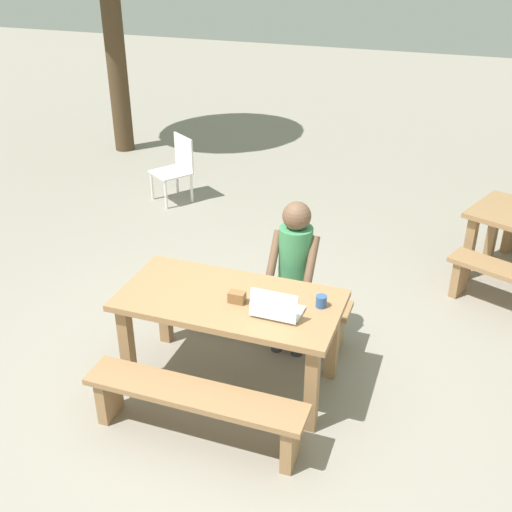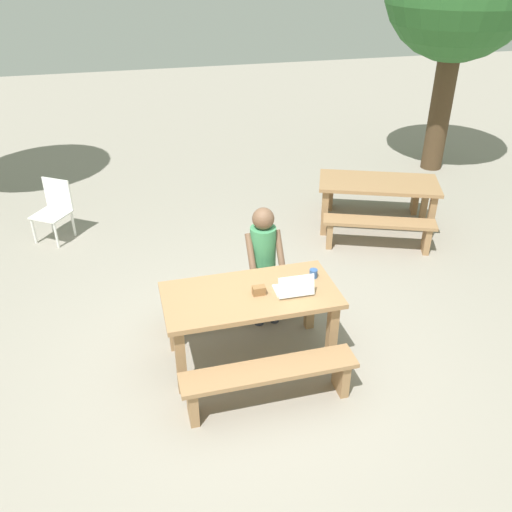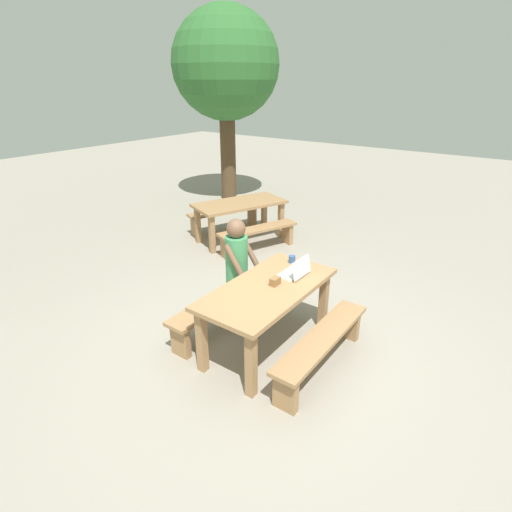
{
  "view_description": "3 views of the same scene",
  "coord_description": "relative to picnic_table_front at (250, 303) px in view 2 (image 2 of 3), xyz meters",
  "views": [
    {
      "loc": [
        1.52,
        -3.68,
        3.27
      ],
      "look_at": [
        0.12,
        0.25,
        1.03
      ],
      "focal_mm": 43.84,
      "sensor_mm": 36.0,
      "label": 1
    },
    {
      "loc": [
        -1.03,
        -4.14,
        3.67
      ],
      "look_at": [
        0.12,
        0.25,
        1.03
      ],
      "focal_mm": 37.79,
      "sensor_mm": 36.0,
      "label": 2
    },
    {
      "loc": [
        -3.18,
        -2.15,
        2.83
      ],
      "look_at": [
        0.12,
        0.25,
        1.03
      ],
      "focal_mm": 28.17,
      "sensor_mm": 36.0,
      "label": 3
    }
  ],
  "objects": [
    {
      "name": "person_seated",
      "position": [
        0.31,
        0.65,
        0.11
      ],
      "size": [
        0.39,
        0.4,
        1.32
      ],
      "color": "#333847",
      "rests_on": "ground"
    },
    {
      "name": "small_pouch",
      "position": [
        0.07,
        -0.04,
        0.17
      ],
      "size": [
        0.12,
        0.08,
        0.08
      ],
      "color": "olive",
      "rests_on": "picnic_table_front"
    },
    {
      "name": "bench_near",
      "position": [
        0.0,
        -0.68,
        -0.34
      ],
      "size": [
        1.6,
        0.3,
        0.42
      ],
      "color": "#9E754C",
      "rests_on": "ground"
    },
    {
      "name": "plastic_chair",
      "position": [
        -2.04,
        3.22,
        -0.21
      ],
      "size": [
        0.61,
        0.61,
        0.85
      ],
      "rotation": [
        0.0,
        0.0,
        5.68
      ],
      "color": "white",
      "rests_on": "ground"
    },
    {
      "name": "picnic_table_front",
      "position": [
        0.0,
        0.0,
        0.0
      ],
      "size": [
        1.68,
        0.83,
        0.78
      ],
      "color": "#9E754C",
      "rests_on": "ground"
    },
    {
      "name": "bench_mid_north",
      "position": [
        2.71,
        2.92,
        -0.34
      ],
      "size": [
        1.51,
        0.84,
        0.43
      ],
      "rotation": [
        0.0,
        0.0,
        -0.38
      ],
      "color": "#9E754C",
      "rests_on": "ground"
    },
    {
      "name": "laptop",
      "position": [
        0.4,
        -0.1,
        0.18
      ],
      "size": [
        0.35,
        0.26,
        0.22
      ],
      "rotation": [
        0.0,
        0.0,
        3.12
      ],
      "color": "white",
      "rests_on": "picnic_table_front"
    },
    {
      "name": "picnic_table_mid",
      "position": [
        2.47,
        2.33,
        -0.03
      ],
      "size": [
        1.85,
        1.36,
        0.74
      ],
      "rotation": [
        0.0,
        0.0,
        -0.38
      ],
      "color": "#9E754C",
      "rests_on": "ground"
    },
    {
      "name": "bench_far",
      "position": [
        0.0,
        0.68,
        -0.34
      ],
      "size": [
        1.6,
        0.3,
        0.42
      ],
      "color": "#9E754C",
      "rests_on": "ground"
    },
    {
      "name": "coffee_mug",
      "position": [
        0.68,
        0.11,
        0.17
      ],
      "size": [
        0.08,
        0.08,
        0.09
      ],
      "color": "#335693",
      "rests_on": "picnic_table_front"
    },
    {
      "name": "bench_mid_south",
      "position": [
        2.24,
        1.74,
        -0.34
      ],
      "size": [
        1.51,
        0.84,
        0.43
      ],
      "rotation": [
        0.0,
        0.0,
        -0.38
      ],
      "color": "#9E754C",
      "rests_on": "ground"
    },
    {
      "name": "ground_plane",
      "position": [
        0.0,
        0.0,
        -0.66
      ],
      "size": [
        30.0,
        30.0,
        0.0
      ],
      "primitive_type": "plane",
      "color": "gray"
    }
  ]
}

